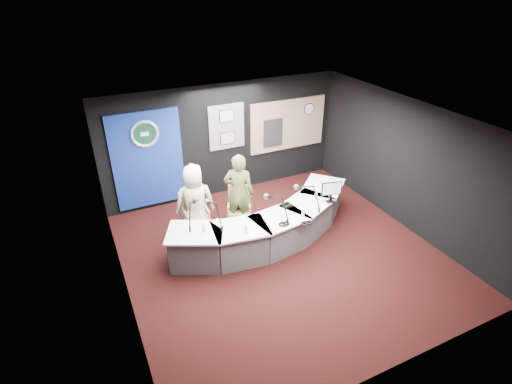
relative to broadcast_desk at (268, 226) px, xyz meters
name	(u,v)px	position (x,y,z in m)	size (l,w,h in m)	color
ground	(282,255)	(0.05, -0.55, -0.38)	(6.00, 6.00, 0.00)	black
ceiling	(287,122)	(0.05, -0.55, 2.42)	(6.00, 6.00, 0.02)	silver
wall_back	(225,140)	(0.05, 2.45, 1.02)	(6.00, 0.02, 2.80)	black
wall_front	(400,299)	(0.05, -3.55, 1.02)	(6.00, 0.02, 2.80)	black
wall_left	(117,235)	(-2.95, -0.55, 1.02)	(0.02, 6.00, 2.80)	black
wall_right	(407,165)	(3.05, -0.55, 1.02)	(0.02, 6.00, 2.80)	black
broadcast_desk	(268,226)	(0.00, 0.00, 0.00)	(4.50, 1.90, 0.75)	silver
backdrop_panel	(148,160)	(-1.85, 2.42, 0.88)	(1.60, 0.05, 2.30)	navy
agency_seal	(145,134)	(-1.85, 2.38, 1.52)	(0.63, 0.63, 0.07)	silver
seal_center	(144,134)	(-1.85, 2.38, 1.52)	(0.48, 0.48, 0.01)	#0E3323
pinboard	(227,127)	(0.10, 2.42, 1.38)	(0.90, 0.04, 1.10)	slate
framed_photo_upper	(227,116)	(0.10, 2.39, 1.65)	(0.34, 0.02, 0.27)	tan
framed_photo_lower	(227,138)	(0.10, 2.39, 1.09)	(0.34, 0.02, 0.27)	tan
booth_window_frame	(288,125)	(1.80, 2.42, 1.18)	(2.12, 0.06, 1.32)	#9C7961
booth_glow	(288,125)	(1.80, 2.41, 1.18)	(2.00, 0.02, 1.20)	tan
equipment_rack	(273,133)	(1.35, 2.39, 1.03)	(0.55, 0.02, 0.75)	black
wall_clock	(309,109)	(2.40, 2.39, 1.52)	(0.28, 0.28, 0.01)	white
armchair_left	(196,216)	(-1.27, 0.85, 0.11)	(0.55, 0.55, 0.98)	tan
armchair_right	(239,210)	(-0.33, 0.73, 0.09)	(0.52, 0.52, 0.93)	tan
draped_jacket	(191,205)	(-1.30, 1.10, 0.24)	(0.50, 0.10, 0.70)	slate
person_man	(195,202)	(-1.27, 0.85, 0.46)	(0.81, 0.53, 1.66)	#F9E9C7
person_woman	(239,193)	(-0.33, 0.73, 0.51)	(0.65, 0.42, 1.77)	#525E31
computer_monitor	(331,188)	(1.36, -0.23, 0.70)	(0.45, 0.03, 0.31)	black
desk_phone	(287,206)	(0.43, -0.02, 0.40)	(0.19, 0.15, 0.05)	black
headphones_near	(306,223)	(0.45, -0.75, 0.39)	(0.21, 0.21, 0.04)	black
headphones_far	(284,224)	(0.05, -0.58, 0.39)	(0.20, 0.20, 0.03)	black
paper_stack	(219,223)	(-1.05, 0.01, 0.38)	(0.20, 0.28, 0.00)	white
notepad	(240,229)	(-0.78, -0.38, 0.38)	(0.23, 0.33, 0.00)	white
boom_mic_a	(192,209)	(-1.50, 0.24, 0.68)	(0.42, 0.66, 0.60)	black
boom_mic_b	(214,211)	(-1.15, 0.02, 0.68)	(0.17, 0.74, 0.60)	black
boom_mic_c	(277,204)	(0.05, -0.27, 0.68)	(0.29, 0.72, 0.60)	black
boom_mic_d	(308,194)	(0.81, -0.19, 0.68)	(0.33, 0.70, 0.60)	black
water_bottles	(267,215)	(-0.15, -0.27, 0.46)	(2.61, 0.53, 0.18)	silver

